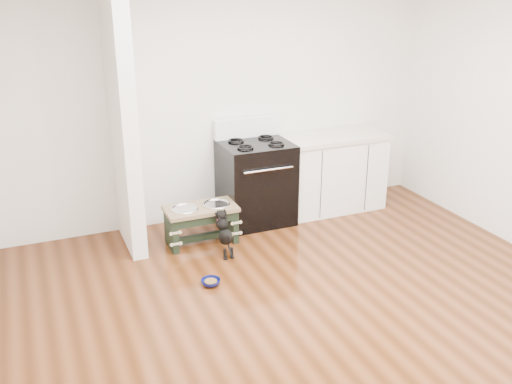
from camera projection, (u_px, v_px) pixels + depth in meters
name	position (u px, v px, depth m)	size (l,w,h in m)	color
ground	(330.00, 324.00, 4.61)	(5.00, 5.00, 0.00)	#3F1E0B
room_shell	(341.00, 129.00, 4.03)	(5.00, 5.00, 5.00)	silver
partition_wall	(122.00, 118.00, 5.51)	(0.15, 0.80, 2.70)	silver
oven_range	(256.00, 181.00, 6.39)	(0.76, 0.69, 1.14)	black
cabinet_run	(331.00, 172.00, 6.77)	(1.24, 0.64, 0.91)	white
dog_feeder	(201.00, 217.00, 5.91)	(0.74, 0.39, 0.42)	black
puppy	(224.00, 232.00, 5.68)	(0.13, 0.38, 0.45)	black
floor_bowl	(211.00, 282.00, 5.18)	(0.21, 0.21, 0.06)	#0B1050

